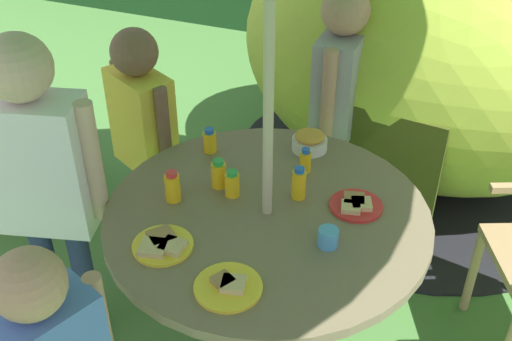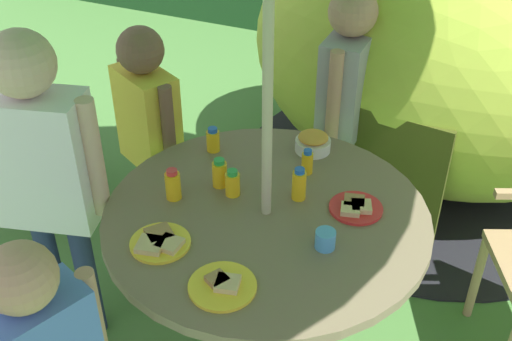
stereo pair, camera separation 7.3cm
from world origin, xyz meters
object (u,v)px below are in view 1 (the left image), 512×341
(juice_bottle_center_front, at_px, (219,174))
(juice_bottle_mid_right, at_px, (305,161))
(juice_bottle_near_right, at_px, (299,183))
(cup_near, at_px, (328,238))
(child_in_grey_shirt, at_px, (339,84))
(child_in_yellow_shirt, at_px, (142,121))
(garden_table, at_px, (267,241))
(plate_center_back, at_px, (356,205))
(juice_bottle_front_edge, at_px, (173,187))
(child_in_white_shirt, at_px, (40,165))
(plate_far_left, at_px, (228,286))
(juice_bottle_near_left, at_px, (210,141))
(dome_tent, at_px, (432,53))
(juice_bottle_far_right, at_px, (232,184))
(potted_plant, at_px, (29,146))
(plate_mid_left, at_px, (162,244))
(snack_bowl, at_px, (310,141))

(juice_bottle_center_front, xyz_separation_m, juice_bottle_mid_right, (0.28, 0.22, -0.01))
(juice_bottle_near_right, distance_m, cup_near, 0.29)
(child_in_grey_shirt, bearing_deg, child_in_yellow_shirt, -53.27)
(child_in_yellow_shirt, bearing_deg, garden_table, 0.00)
(plate_center_back, relative_size, juice_bottle_center_front, 1.66)
(garden_table, relative_size, juice_bottle_front_edge, 9.53)
(garden_table, xyz_separation_m, child_in_yellow_shirt, (-0.75, 0.39, 0.15))
(child_in_white_shirt, distance_m, plate_far_left, 0.87)
(juice_bottle_near_left, bearing_deg, juice_bottle_near_right, -20.27)
(dome_tent, xyz_separation_m, plate_center_back, (-0.04, -1.52, 0.01))
(child_in_white_shirt, xyz_separation_m, juice_bottle_far_right, (0.65, 0.27, -0.09))
(potted_plant, bearing_deg, child_in_white_shirt, -43.28)
(potted_plant, height_order, juice_bottle_near_right, juice_bottle_near_right)
(dome_tent, bearing_deg, child_in_white_shirt, -114.14)
(child_in_yellow_shirt, height_order, child_in_white_shirt, child_in_white_shirt)
(dome_tent, bearing_deg, garden_table, -94.28)
(dome_tent, relative_size, child_in_grey_shirt, 1.90)
(juice_bottle_mid_right, bearing_deg, plate_mid_left, -116.38)
(child_in_yellow_shirt, height_order, plate_mid_left, child_in_yellow_shirt)
(juice_bottle_center_front, bearing_deg, child_in_grey_shirt, 75.17)
(plate_far_left, bearing_deg, juice_bottle_center_front, 117.88)
(child_in_grey_shirt, bearing_deg, snack_bowl, 1.31)
(juice_bottle_mid_right, bearing_deg, plate_center_back, -31.54)
(plate_far_left, bearing_deg, plate_center_back, 64.42)
(plate_center_back, xyz_separation_m, juice_bottle_front_edge, (-0.65, -0.21, 0.05))
(child_in_white_shirt, distance_m, juice_bottle_near_right, 0.95)
(plate_far_left, bearing_deg, juice_bottle_near_left, 119.59)
(child_in_grey_shirt, distance_m, cup_near, 1.08)
(juice_bottle_front_edge, bearing_deg, plate_far_left, -42.24)
(juice_bottle_near_left, height_order, juice_bottle_near_right, juice_bottle_near_right)
(plate_mid_left, bearing_deg, child_in_grey_shirt, 78.45)
(potted_plant, xyz_separation_m, plate_mid_left, (1.30, -0.80, 0.38))
(child_in_grey_shirt, distance_m, juice_bottle_center_front, 0.90)
(juice_bottle_near_left, distance_m, cup_near, 0.74)
(plate_far_left, relative_size, cup_near, 3.11)
(garden_table, xyz_separation_m, juice_bottle_mid_right, (0.05, 0.30, 0.19))
(potted_plant, bearing_deg, snack_bowl, -0.71)
(plate_mid_left, xyz_separation_m, plate_center_back, (0.55, 0.46, -0.00))
(snack_bowl, height_order, juice_bottle_mid_right, juice_bottle_mid_right)
(plate_mid_left, bearing_deg, dome_tent, 73.38)
(dome_tent, xyz_separation_m, child_in_white_shirt, (-1.14, -1.89, 0.14))
(potted_plant, bearing_deg, cup_near, -17.66)
(juice_bottle_front_edge, bearing_deg, plate_mid_left, -69.76)
(garden_table, height_order, child_in_yellow_shirt, child_in_yellow_shirt)
(child_in_grey_shirt, relative_size, juice_bottle_far_right, 12.02)
(dome_tent, relative_size, child_in_yellow_shirt, 2.06)
(garden_table, relative_size, child_in_grey_shirt, 0.92)
(dome_tent, height_order, juice_bottle_mid_right, dome_tent)
(juice_bottle_mid_right, height_order, cup_near, juice_bottle_mid_right)
(child_in_grey_shirt, bearing_deg, juice_bottle_mid_right, 4.08)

